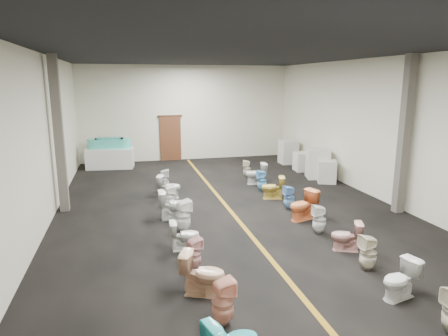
{
  "coord_description": "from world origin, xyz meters",
  "views": [
    {
      "loc": [
        -2.92,
        -11.12,
        3.77
      ],
      "look_at": [
        0.12,
        1.0,
        1.03
      ],
      "focal_mm": 32.0,
      "sensor_mm": 36.0,
      "label": 1
    }
  ],
  "objects_px": {
    "toilet_left_5": "(183,216)",
    "toilet_left_8": "(169,187)",
    "toilet_left_2": "(203,274)",
    "toilet_left_6": "(173,205)",
    "toilet_left_9": "(164,180)",
    "bathtub": "(109,144)",
    "toilet_left_4": "(184,235)",
    "toilet_right_6": "(289,198)",
    "toilet_right_3": "(346,236)",
    "toilet_right_5": "(303,205)",
    "toilet_right_4": "(319,219)",
    "toilet_right_2": "(368,253)",
    "appliance_crate_a": "(327,172)",
    "appliance_crate_d": "(288,152)",
    "toilet_left_1": "(223,302)",
    "toilet_left_7": "(169,197)",
    "appliance_crate_b": "(318,164)",
    "toilet_right_7": "(273,187)",
    "toilet_right_9": "(256,174)",
    "toilet_right_1": "(400,280)",
    "display_table": "(110,158)",
    "appliance_crate_c": "(303,162)",
    "toilet_right_8": "(262,180)",
    "toilet_right_10": "(247,169)",
    "toilet_left_3": "(194,254)"
  },
  "relations": [
    {
      "from": "bathtub",
      "to": "toilet_right_7",
      "type": "height_order",
      "value": "bathtub"
    },
    {
      "from": "toilet_right_3",
      "to": "toilet_right_2",
      "type": "bearing_deg",
      "value": 17.05
    },
    {
      "from": "display_table",
      "to": "toilet_right_3",
      "type": "height_order",
      "value": "display_table"
    },
    {
      "from": "toilet_left_6",
      "to": "toilet_right_3",
      "type": "height_order",
      "value": "toilet_left_6"
    },
    {
      "from": "bathtub",
      "to": "appliance_crate_a",
      "type": "relative_size",
      "value": 2.21
    },
    {
      "from": "toilet_left_2",
      "to": "toilet_left_7",
      "type": "distance_m",
      "value": 5.15
    },
    {
      "from": "toilet_left_8",
      "to": "toilet_left_9",
      "type": "bearing_deg",
      "value": 20.33
    },
    {
      "from": "appliance_crate_d",
      "to": "toilet_left_2",
      "type": "height_order",
      "value": "appliance_crate_d"
    },
    {
      "from": "toilet_right_1",
      "to": "toilet_left_6",
      "type": "bearing_deg",
      "value": -161.23
    },
    {
      "from": "toilet_left_6",
      "to": "toilet_left_8",
      "type": "relative_size",
      "value": 1.08
    },
    {
      "from": "appliance_crate_c",
      "to": "toilet_right_8",
      "type": "relative_size",
      "value": 1.07
    },
    {
      "from": "toilet_left_7",
      "to": "toilet_left_9",
      "type": "relative_size",
      "value": 0.94
    },
    {
      "from": "display_table",
      "to": "toilet_right_3",
      "type": "relative_size",
      "value": 2.88
    },
    {
      "from": "appliance_crate_b",
      "to": "toilet_left_8",
      "type": "bearing_deg",
      "value": -167.18
    },
    {
      "from": "toilet_left_6",
      "to": "toilet_right_3",
      "type": "bearing_deg",
      "value": -129.71
    },
    {
      "from": "toilet_left_7",
      "to": "toilet_right_6",
      "type": "bearing_deg",
      "value": -122.95
    },
    {
      "from": "appliance_crate_b",
      "to": "toilet_left_6",
      "type": "relative_size",
      "value": 1.39
    },
    {
      "from": "toilet_left_2",
      "to": "appliance_crate_a",
      "type": "bearing_deg",
      "value": -17.98
    },
    {
      "from": "toilet_right_3",
      "to": "toilet_right_4",
      "type": "bearing_deg",
      "value": -153.39
    },
    {
      "from": "appliance_crate_d",
      "to": "toilet_left_1",
      "type": "xyz_separation_m",
      "value": [
        -5.97,
        -11.48,
        -0.15
      ]
    },
    {
      "from": "toilet_left_4",
      "to": "appliance_crate_a",
      "type": "bearing_deg",
      "value": -49.61
    },
    {
      "from": "toilet_left_2",
      "to": "toilet_left_3",
      "type": "relative_size",
      "value": 1.19
    },
    {
      "from": "toilet_left_4",
      "to": "display_table",
      "type": "bearing_deg",
      "value": 13.46
    },
    {
      "from": "toilet_right_7",
      "to": "toilet_left_2",
      "type": "bearing_deg",
      "value": -16.47
    },
    {
      "from": "appliance_crate_a",
      "to": "toilet_right_4",
      "type": "xyz_separation_m",
      "value": [
        -2.69,
        -4.64,
        -0.05
      ]
    },
    {
      "from": "toilet_right_7",
      "to": "toilet_right_9",
      "type": "distance_m",
      "value": 1.94
    },
    {
      "from": "toilet_right_3",
      "to": "toilet_right_1",
      "type": "bearing_deg",
      "value": 16.82
    },
    {
      "from": "toilet_left_9",
      "to": "toilet_right_7",
      "type": "xyz_separation_m",
      "value": [
        3.32,
        -1.95,
        0.01
      ]
    },
    {
      "from": "toilet_left_1",
      "to": "toilet_right_10",
      "type": "bearing_deg",
      "value": -29.51
    },
    {
      "from": "toilet_right_3",
      "to": "toilet_right_4",
      "type": "xyz_separation_m",
      "value": [
        -0.1,
        1.11,
        0.03
      ]
    },
    {
      "from": "toilet_left_1",
      "to": "toilet_right_3",
      "type": "relative_size",
      "value": 1.13
    },
    {
      "from": "bathtub",
      "to": "toilet_left_1",
      "type": "bearing_deg",
      "value": -76.85
    },
    {
      "from": "toilet_left_9",
      "to": "toilet_right_1",
      "type": "distance_m",
      "value": 8.88
    },
    {
      "from": "toilet_left_3",
      "to": "toilet_right_2",
      "type": "bearing_deg",
      "value": -125.6
    },
    {
      "from": "display_table",
      "to": "bathtub",
      "type": "distance_m",
      "value": 0.63
    },
    {
      "from": "appliance_crate_b",
      "to": "toilet_left_7",
      "type": "xyz_separation_m",
      "value": [
        -6.12,
        -2.44,
        -0.22
      ]
    },
    {
      "from": "bathtub",
      "to": "toilet_left_4",
      "type": "xyz_separation_m",
      "value": [
        1.87,
        -9.5,
        -0.73
      ]
    },
    {
      "from": "toilet_right_6",
      "to": "toilet_left_5",
      "type": "bearing_deg",
      "value": -75.24
    },
    {
      "from": "toilet_left_6",
      "to": "toilet_left_9",
      "type": "bearing_deg",
      "value": 0.26
    },
    {
      "from": "toilet_left_6",
      "to": "toilet_right_4",
      "type": "relative_size",
      "value": 1.11
    },
    {
      "from": "toilet_left_4",
      "to": "toilet_left_6",
      "type": "xyz_separation_m",
      "value": [
        0.01,
        2.12,
        0.07
      ]
    },
    {
      "from": "toilet_left_9",
      "to": "toilet_right_10",
      "type": "bearing_deg",
      "value": -68.26
    },
    {
      "from": "appliance_crate_d",
      "to": "appliance_crate_b",
      "type": "bearing_deg",
      "value": -90.0
    },
    {
      "from": "toilet_left_6",
      "to": "toilet_left_4",
      "type": "bearing_deg",
      "value": -178.87
    },
    {
      "from": "toilet_right_3",
      "to": "toilet_right_5",
      "type": "distance_m",
      "value": 2.13
    },
    {
      "from": "appliance_crate_b",
      "to": "toilet_right_1",
      "type": "height_order",
      "value": "appliance_crate_b"
    },
    {
      "from": "toilet_left_5",
      "to": "toilet_left_8",
      "type": "height_order",
      "value": "toilet_left_5"
    },
    {
      "from": "toilet_left_2",
      "to": "toilet_left_8",
      "type": "bearing_deg",
      "value": 22.95
    },
    {
      "from": "toilet_left_6",
      "to": "toilet_left_9",
      "type": "height_order",
      "value": "toilet_left_6"
    },
    {
      "from": "toilet_right_3",
      "to": "toilet_right_5",
      "type": "xyz_separation_m",
      "value": [
        -0.07,
        2.13,
        0.07
      ]
    }
  ]
}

